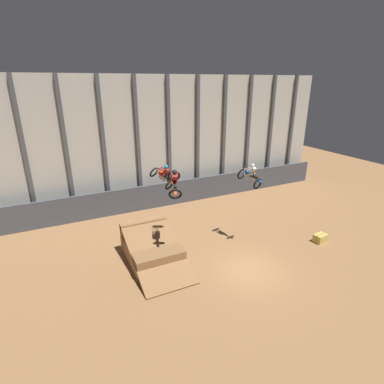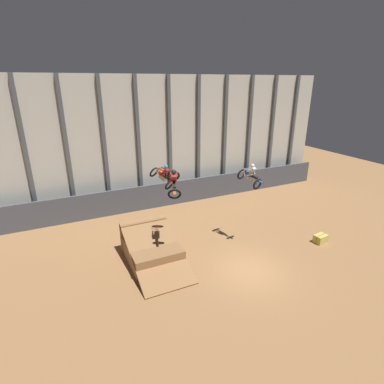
{
  "view_description": "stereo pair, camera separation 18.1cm",
  "coord_description": "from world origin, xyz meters",
  "px_view_note": "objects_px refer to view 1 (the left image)",
  "views": [
    {
      "loc": [
        -9.45,
        -11.82,
        10.38
      ],
      "look_at": [
        -1.0,
        5.61,
        3.17
      ],
      "focal_mm": 28.0,
      "sensor_mm": 36.0,
      "label": 1
    },
    {
      "loc": [
        -9.29,
        -11.9,
        10.38
      ],
      "look_at": [
        -1.0,
        5.61,
        3.17
      ],
      "focal_mm": 28.0,
      "sensor_mm": 36.0,
      "label": 2
    }
  ],
  "objects_px": {
    "hay_bale_trackside": "(320,238)",
    "rider_bike_center_air": "(163,176)",
    "rider_bike_right_air": "(250,176)",
    "rider_bike_left_air": "(175,182)",
    "dirt_ramp": "(152,248)"
  },
  "relations": [
    {
      "from": "dirt_ramp",
      "to": "rider_bike_left_air",
      "type": "distance_m",
      "value": 4.82
    },
    {
      "from": "dirt_ramp",
      "to": "rider_bike_center_air",
      "type": "xyz_separation_m",
      "value": [
        1.52,
        1.71,
        3.99
      ]
    },
    {
      "from": "rider_bike_center_air",
      "to": "rider_bike_right_air",
      "type": "distance_m",
      "value": 5.57
    },
    {
      "from": "rider_bike_right_air",
      "to": "dirt_ramp",
      "type": "bearing_deg",
      "value": 160.38
    },
    {
      "from": "dirt_ramp",
      "to": "rider_bike_right_air",
      "type": "height_order",
      "value": "rider_bike_right_air"
    },
    {
      "from": "dirt_ramp",
      "to": "hay_bale_trackside",
      "type": "distance_m",
      "value": 11.46
    },
    {
      "from": "rider_bike_center_air",
      "to": "rider_bike_left_air",
      "type": "bearing_deg",
      "value": -127.68
    },
    {
      "from": "rider_bike_left_air",
      "to": "hay_bale_trackside",
      "type": "xyz_separation_m",
      "value": [
        9.93,
        -1.83,
        -4.95
      ]
    },
    {
      "from": "dirt_ramp",
      "to": "rider_bike_left_air",
      "type": "height_order",
      "value": "rider_bike_left_air"
    },
    {
      "from": "hay_bale_trackside",
      "to": "rider_bike_center_air",
      "type": "bearing_deg",
      "value": 153.35
    },
    {
      "from": "rider_bike_right_air",
      "to": "hay_bale_trackside",
      "type": "xyz_separation_m",
      "value": [
        4.56,
        -2.25,
        -4.45
      ]
    },
    {
      "from": "rider_bike_left_air",
      "to": "hay_bale_trackside",
      "type": "bearing_deg",
      "value": 9.66
    },
    {
      "from": "rider_bike_left_air",
      "to": "rider_bike_center_air",
      "type": "xyz_separation_m",
      "value": [
        0.41,
        2.95,
        -0.53
      ]
    },
    {
      "from": "dirt_ramp",
      "to": "rider_bike_center_air",
      "type": "height_order",
      "value": "rider_bike_center_air"
    },
    {
      "from": "rider_bike_left_air",
      "to": "rider_bike_right_air",
      "type": "relative_size",
      "value": 1.0
    }
  ]
}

